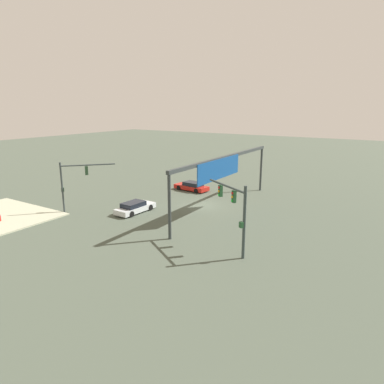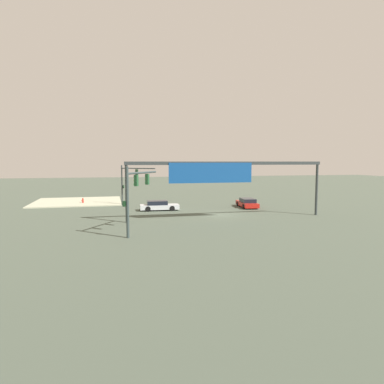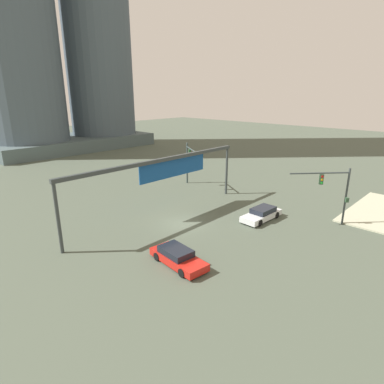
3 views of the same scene
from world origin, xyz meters
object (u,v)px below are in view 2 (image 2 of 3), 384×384
object	(u,v)px
traffic_signal_near_corner	(135,189)
sedan_car_waiting_far	(159,206)
fire_hydrant_on_curb	(83,200)
sedan_car_approaching	(247,203)
traffic_signal_opposite_side	(129,179)

from	to	relation	value
traffic_signal_near_corner	sedan_car_waiting_far	world-z (taller)	traffic_signal_near_corner
sedan_car_waiting_far	fire_hydrant_on_curb	distance (m)	13.36
traffic_signal_near_corner	fire_hydrant_on_curb	xyz separation A→B (m)	(5.93, -22.86, -3.32)
traffic_signal_near_corner	fire_hydrant_on_curb	distance (m)	23.85
sedan_car_approaching	traffic_signal_near_corner	bearing A→B (deg)	137.25
traffic_signal_near_corner	traffic_signal_opposite_side	distance (m)	19.21
sedan_car_approaching	fire_hydrant_on_curb	size ratio (longest dim) A/B	7.05
sedan_car_approaching	fire_hydrant_on_curb	bearing A→B (deg)	73.12
traffic_signal_opposite_side	sedan_car_waiting_far	size ratio (longest dim) A/B	1.14
traffic_signal_near_corner	sedan_car_waiting_far	bearing A→B (deg)	16.50
traffic_signal_opposite_side	sedan_car_approaching	size ratio (longest dim) A/B	1.11
traffic_signal_near_corner	sedan_car_approaching	xyz separation A→B (m)	(-15.67, -13.84, -3.23)
sedan_car_approaching	sedan_car_waiting_far	distance (m)	11.84
traffic_signal_near_corner	traffic_signal_opposite_side	world-z (taller)	traffic_signal_near_corner
fire_hydrant_on_curb	sedan_car_approaching	bearing A→B (deg)	157.34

